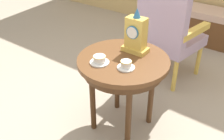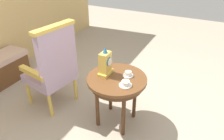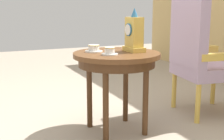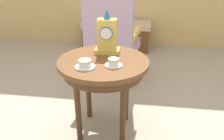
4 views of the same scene
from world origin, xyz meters
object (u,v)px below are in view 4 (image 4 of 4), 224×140
(teacup_right, at_px, (113,63))
(window_bench, at_px, (116,35))
(side_table, at_px, (103,70))
(armchair, at_px, (111,33))
(mantel_clock, at_px, (107,36))
(teacup_left, at_px, (85,64))

(teacup_right, bearing_deg, window_bench, 96.15)
(side_table, relative_size, armchair, 0.59)
(teacup_right, xyz_separation_m, armchair, (-0.15, 0.95, -0.07))
(teacup_right, bearing_deg, mantel_clock, 108.20)
(mantel_clock, height_order, window_bench, mantel_clock)
(armchair, relative_size, window_bench, 1.07)
(side_table, distance_m, teacup_right, 0.17)
(window_bench, bearing_deg, teacup_left, -88.97)
(teacup_left, distance_m, teacup_right, 0.19)
(teacup_left, relative_size, window_bench, 0.13)
(side_table, xyz_separation_m, window_bench, (-0.14, 2.00, -0.33))
(teacup_right, bearing_deg, armchair, 98.89)
(teacup_right, xyz_separation_m, window_bench, (-0.23, 2.09, -0.44))
(mantel_clock, xyz_separation_m, armchair, (-0.07, 0.71, -0.18))
(teacup_right, distance_m, armchair, 0.96)
(armchair, xyz_separation_m, window_bench, (-0.08, 1.15, -0.37))
(teacup_right, height_order, window_bench, teacup_right)
(side_table, xyz_separation_m, teacup_right, (0.09, -0.10, 0.10))
(mantel_clock, distance_m, window_bench, 1.94)
(teacup_left, xyz_separation_m, mantel_clock, (0.11, 0.29, 0.11))
(side_table, relative_size, teacup_right, 5.55)
(side_table, distance_m, teacup_left, 0.21)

